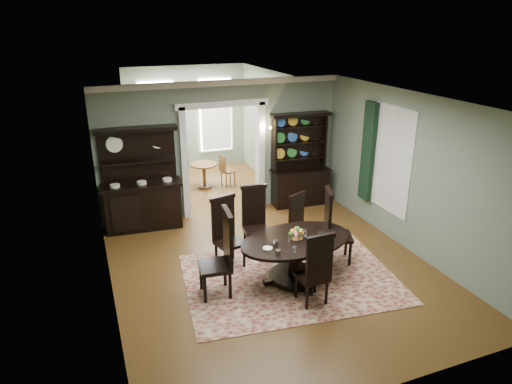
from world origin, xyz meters
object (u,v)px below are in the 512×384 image
at_px(dining_table, 295,251).
at_px(welsh_dresser, 300,172).
at_px(parlor_table, 204,172).
at_px(sideboard, 142,194).

height_order(dining_table, welsh_dresser, welsh_dresser).
height_order(welsh_dresser, parlor_table, welsh_dresser).
height_order(sideboard, welsh_dresser, welsh_dresser).
distance_m(dining_table, parlor_table, 5.02).
bearing_deg(dining_table, parlor_table, 85.85).
bearing_deg(sideboard, welsh_dresser, 4.88).
bearing_deg(parlor_table, sideboard, -133.90).
bearing_deg(welsh_dresser, parlor_table, 137.92).
bearing_deg(parlor_table, dining_table, -87.33).
bearing_deg(parlor_table, welsh_dresser, -46.05).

